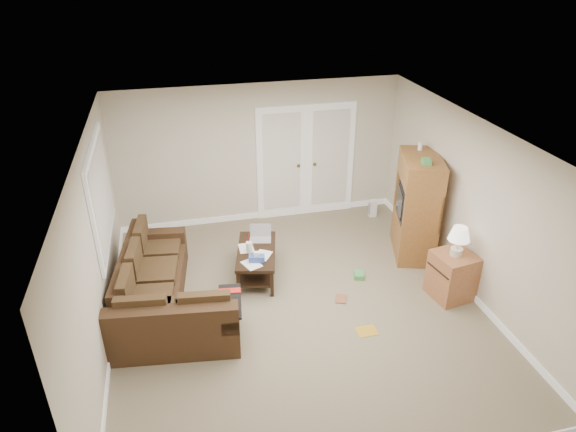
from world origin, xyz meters
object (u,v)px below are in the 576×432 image
object	(u,v)px
coffee_table	(257,261)
side_cabinet	(453,272)
tv_armoire	(417,206)
sectional_sofa	(162,297)

from	to	relation	value
coffee_table	side_cabinet	bearing A→B (deg)	-11.25
coffee_table	tv_armoire	size ratio (longest dim) A/B	0.68
sectional_sofa	tv_armoire	world-z (taller)	tv_armoire
coffee_table	side_cabinet	world-z (taller)	side_cabinet
tv_armoire	side_cabinet	world-z (taller)	tv_armoire
coffee_table	tv_armoire	xyz separation A→B (m)	(2.60, 0.09, 0.59)
sectional_sofa	side_cabinet	size ratio (longest dim) A/B	2.32
sectional_sofa	coffee_table	world-z (taller)	coffee_table
tv_armoire	side_cabinet	distance (m)	1.32
sectional_sofa	coffee_table	distance (m)	1.56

